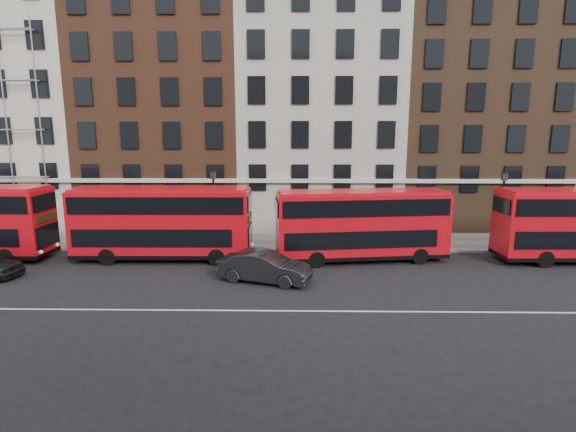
{
  "coord_description": "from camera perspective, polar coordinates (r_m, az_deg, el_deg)",
  "views": [
    {
      "loc": [
        -1.93,
        -21.01,
        8.06
      ],
      "look_at": [
        -2.37,
        5.0,
        3.0
      ],
      "focal_mm": 28.0,
      "sensor_mm": 36.0,
      "label": 1
    }
  ],
  "objects": [
    {
      "name": "ground",
      "position": [
        22.59,
        5.89,
        -9.96
      ],
      "size": [
        120.0,
        120.0,
        0.0
      ],
      "primitive_type": "plane",
      "color": "black",
      "rests_on": "ground"
    },
    {
      "name": "pavement",
      "position": [
        32.57,
        4.34,
        -3.22
      ],
      "size": [
        80.0,
        5.0,
        0.15
      ],
      "primitive_type": "cube",
      "color": "gray",
      "rests_on": "ground"
    },
    {
      "name": "kerb",
      "position": [
        30.15,
        4.61,
        -4.38
      ],
      "size": [
        80.0,
        0.3,
        0.16
      ],
      "primitive_type": "cube",
      "color": "gray",
      "rests_on": "ground"
    },
    {
      "name": "road_centre_line",
      "position": [
        20.74,
        6.36,
        -11.92
      ],
      "size": [
        70.0,
        0.12,
        0.01
      ],
      "primitive_type": "cube",
      "color": "white",
      "rests_on": "ground"
    },
    {
      "name": "building_terrace",
      "position": [
        38.99,
        3.46,
        14.19
      ],
      "size": [
        64.0,
        11.95,
        22.0
      ],
      "color": "#B9B2A0",
      "rests_on": "ground"
    },
    {
      "name": "bus_b",
      "position": [
        28.75,
        -15.76,
        -0.68
      ],
      "size": [
        10.88,
        2.77,
        4.56
      ],
      "rotation": [
        0.0,
        0.0,
        0.01
      ],
      "color": "red",
      "rests_on": "ground"
    },
    {
      "name": "bus_c",
      "position": [
        27.84,
        9.28,
        -0.96
      ],
      "size": [
        10.69,
        3.82,
        4.4
      ],
      "rotation": [
        0.0,
        0.0,
        0.13
      ],
      "color": "red",
      "rests_on": "ground"
    },
    {
      "name": "car_front",
      "position": [
        24.15,
        -3.01,
        -6.47
      ],
      "size": [
        5.25,
        3.14,
        1.64
      ],
      "primitive_type": "imported",
      "rotation": [
        0.0,
        0.0,
        1.27
      ],
      "color": "black",
      "rests_on": "ground"
    },
    {
      "name": "lamp_post_left",
      "position": [
        31.02,
        -9.38,
        1.62
      ],
      "size": [
        0.44,
        0.44,
        5.33
      ],
      "color": "black",
      "rests_on": "pavement"
    },
    {
      "name": "lamp_post_right",
      "position": [
        32.88,
        25.52,
        1.21
      ],
      "size": [
        0.44,
        0.44,
        5.33
      ],
      "color": "black",
      "rests_on": "pavement"
    },
    {
      "name": "iron_railings",
      "position": [
        34.57,
        4.15,
        -1.4
      ],
      "size": [
        6.6,
        0.06,
        1.0
      ],
      "primitive_type": null,
      "color": "black",
      "rests_on": "pavement"
    }
  ]
}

